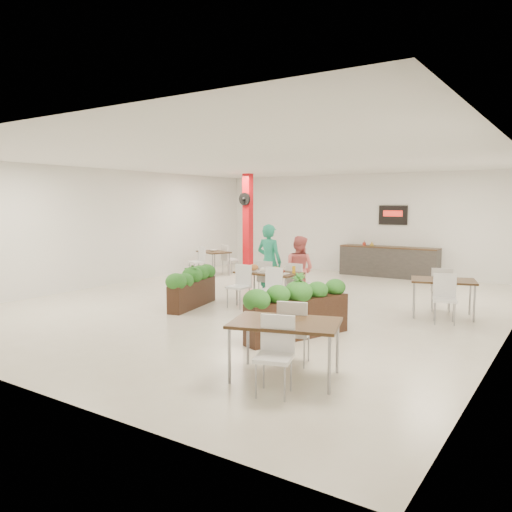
{
  "coord_description": "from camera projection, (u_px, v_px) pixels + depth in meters",
  "views": [
    {
      "loc": [
        5.99,
        -9.37,
        2.25
      ],
      "look_at": [
        -0.05,
        -0.2,
        1.1
      ],
      "focal_mm": 35.0,
      "sensor_mm": 36.0,
      "label": 1
    }
  ],
  "objects": [
    {
      "name": "ground",
      "position": [
        263.0,
        304.0,
        11.29
      ],
      "size": [
        12.0,
        12.0,
        0.0
      ],
      "primitive_type": "plane",
      "color": "beige",
      "rests_on": "ground"
    },
    {
      "name": "room_shell",
      "position": [
        263.0,
        215.0,
        11.08
      ],
      "size": [
        10.1,
        12.1,
        3.22
      ],
      "color": "white",
      "rests_on": "ground"
    },
    {
      "name": "red_column",
      "position": [
        248.0,
        223.0,
        15.91
      ],
      "size": [
        0.4,
        0.41,
        3.2
      ],
      "color": "red",
      "rests_on": "ground"
    },
    {
      "name": "service_counter",
      "position": [
        389.0,
        261.0,
        15.39
      ],
      "size": [
        3.0,
        0.64,
        2.2
      ],
      "color": "#292725",
      "rests_on": "ground"
    },
    {
      "name": "main_table",
      "position": [
        268.0,
        277.0,
        11.06
      ],
      "size": [
        1.42,
        1.65,
        0.92
      ],
      "rotation": [
        0.0,
        0.0,
        -0.03
      ],
      "color": "black",
      "rests_on": "ground"
    },
    {
      "name": "diner_man",
      "position": [
        269.0,
        262.0,
        11.79
      ],
      "size": [
        0.66,
        0.44,
        1.78
      ],
      "primitive_type": "imported",
      "rotation": [
        0.0,
        0.0,
        3.11
      ],
      "color": "#249D75",
      "rests_on": "ground"
    },
    {
      "name": "diner_woman",
      "position": [
        299.0,
        269.0,
        11.36
      ],
      "size": [
        0.76,
        0.6,
        1.53
      ],
      "primitive_type": "imported",
      "rotation": [
        0.0,
        0.0,
        3.11
      ],
      "color": "#F26F6B",
      "rests_on": "ground"
    },
    {
      "name": "planter_left",
      "position": [
        192.0,
        285.0,
        10.87
      ],
      "size": [
        0.72,
        1.79,
        0.95
      ],
      "rotation": [
        0.0,
        0.0,
        1.8
      ],
      "color": "black",
      "rests_on": "ground"
    },
    {
      "name": "planter_right",
      "position": [
        298.0,
        308.0,
        8.34
      ],
      "size": [
        1.03,
        2.01,
        1.11
      ],
      "rotation": [
        0.0,
        0.0,
        1.21
      ],
      "color": "black",
      "rests_on": "ground"
    },
    {
      "name": "side_table_a",
      "position": [
        214.0,
        255.0,
        15.83
      ],
      "size": [
        1.27,
        1.66,
        0.92
      ],
      "rotation": [
        0.0,
        0.0,
        -0.4
      ],
      "color": "black",
      "rests_on": "ground"
    },
    {
      "name": "side_table_b",
      "position": [
        443.0,
        285.0,
        9.94
      ],
      "size": [
        1.39,
        1.67,
        0.92
      ],
      "rotation": [
        0.0,
        0.0,
        0.29
      ],
      "color": "black",
      "rests_on": "ground"
    },
    {
      "name": "side_table_c",
      "position": [
        285.0,
        330.0,
        6.41
      ],
      "size": [
        1.58,
        1.67,
        0.92
      ],
      "rotation": [
        0.0,
        0.0,
        0.3
      ],
      "color": "black",
      "rests_on": "ground"
    }
  ]
}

